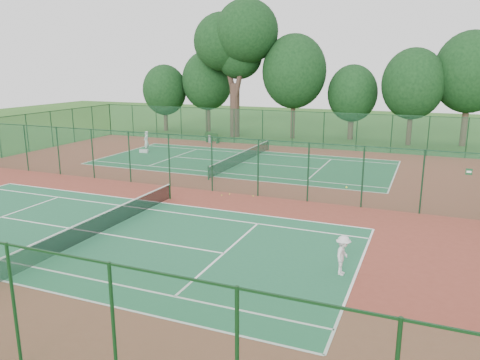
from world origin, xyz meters
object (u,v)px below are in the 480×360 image
trash_bin (210,139)px  kit_bag (144,151)px  bench (212,138)px  player_near (343,255)px  player_far (146,141)px  big_tree (236,41)px

trash_bin → kit_bag: (-3.10, -7.43, -0.24)m
bench → player_near: bearing=-41.8°
kit_bag → player_far: bearing=95.4°
bench → big_tree: size_ratio=0.12×
player_near → big_tree: size_ratio=0.11×
bench → big_tree: 11.09m
big_tree → bench: bearing=-95.6°
player_near → bench: 31.92m
bench → big_tree: bearing=98.1°
player_near → kit_bag: bearing=51.9°
trash_bin → big_tree: big_tree is taller
kit_bag → big_tree: big_tree is taller
player_near → big_tree: (-17.58, 31.52, 9.53)m
bench → big_tree: big_tree is taller
trash_bin → player_near: bearing=-55.1°
trash_bin → kit_bag: size_ratio=0.99×
player_far → trash_bin: size_ratio=2.35×
player_near → bench: size_ratio=0.88×
player_near → kit_bag: size_ratio=1.96×
player_far → bench: 7.59m
player_near → player_far: (-21.56, 19.55, 0.15)m
big_tree → player_near: bearing=-60.8°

